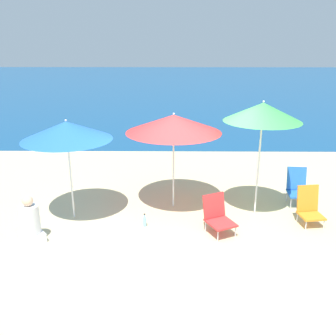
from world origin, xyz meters
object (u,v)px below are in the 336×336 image
beach_chair_blue (297,186)px  person_seated_near (30,223)px  beach_umbrella_blue (67,131)px  beach_umbrella_green (263,112)px  beach_umbrella_red (174,124)px  beach_chair_red (217,215)px  beach_chair_orange (309,206)px  water_bottle (145,221)px

beach_chair_blue → person_seated_near: (-5.36, -1.74, -0.05)m
beach_umbrella_blue → beach_umbrella_green: bearing=3.0°
beach_umbrella_red → beach_chair_red: size_ratio=2.87×
beach_chair_blue → beach_chair_red: size_ratio=1.11×
beach_umbrella_green → beach_umbrella_blue: bearing=-177.0°
beach_umbrella_red → beach_chair_orange: bearing=-15.7°
beach_umbrella_green → person_seated_near: size_ratio=2.70×
beach_umbrella_red → person_seated_near: 3.37m
beach_umbrella_blue → beach_chair_red: bearing=-11.8°
beach_chair_red → water_bottle: size_ratio=2.66×
beach_umbrella_red → beach_chair_orange: (2.71, -0.76, -1.50)m
beach_umbrella_red → water_bottle: size_ratio=7.66×
person_seated_near → beach_umbrella_green: bearing=-23.6°
beach_umbrella_green → beach_umbrella_red: (-1.73, 0.36, -0.31)m
beach_umbrella_blue → beach_chair_orange: size_ratio=2.70×
beach_umbrella_green → water_bottle: beach_umbrella_green is taller
beach_chair_red → beach_chair_blue: bearing=9.2°
beach_chair_red → beach_chair_orange: bearing=-14.0°
beach_chair_red → person_seated_near: size_ratio=0.82×
beach_umbrella_green → beach_chair_orange: beach_umbrella_green is taller
beach_chair_blue → water_bottle: (-3.33, -1.16, -0.30)m
beach_umbrella_red → beach_chair_red: beach_umbrella_red is taller
beach_chair_orange → beach_umbrella_red: bearing=156.3°
water_bottle → beach_chair_blue: bearing=19.2°
beach_umbrella_green → beach_umbrella_red: size_ratio=1.15×
beach_umbrella_green → beach_umbrella_red: bearing=168.3°
beach_umbrella_green → beach_chair_red: (-0.89, -0.80, -1.82)m
beach_chair_orange → beach_umbrella_blue: bearing=169.5°
beach_chair_orange → beach_chair_blue: bearing=78.5°
beach_umbrella_green → beach_umbrella_red: beach_umbrella_green is taller
beach_umbrella_green → beach_umbrella_blue: size_ratio=1.16×
beach_chair_red → water_bottle: (-1.40, 0.20, -0.25)m
beach_umbrella_red → beach_umbrella_blue: size_ratio=1.01×
beach_umbrella_blue → beach_chair_orange: bearing=-2.5°
beach_umbrella_green → person_seated_near: (-4.33, -1.17, -1.82)m
beach_chair_blue → beach_chair_red: 2.36m
beach_umbrella_red → person_seated_near: (-2.60, -1.53, -1.51)m
beach_umbrella_red → person_seated_near: size_ratio=2.35×
person_seated_near → beach_umbrella_red: bearing=-8.3°
beach_umbrella_red → person_seated_near: beach_umbrella_red is taller
beach_umbrella_green → water_bottle: (-2.29, -0.60, -2.07)m
beach_umbrella_green → beach_chair_orange: size_ratio=3.14×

